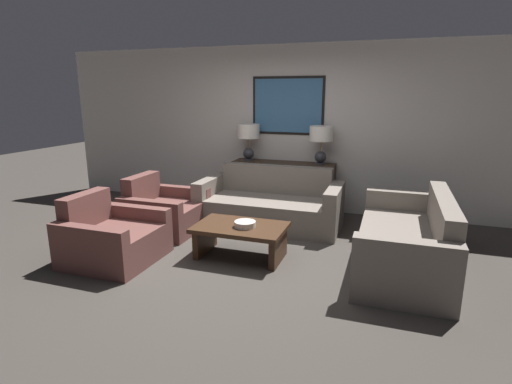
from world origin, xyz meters
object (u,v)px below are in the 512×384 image
Objects in this scene: couch_by_back_wall at (270,206)px; decorative_bowl at (245,224)px; console_table at (283,187)px; armchair_near_back_wall at (164,212)px; coffee_table at (240,234)px; table_lamp_left at (249,135)px; couch_by_side at (407,243)px; table_lamp_right at (321,138)px; armchair_near_camera at (112,238)px.

couch_by_back_wall is 8.27× the size of decorative_bowl.
console_table reaches higher than armchair_near_back_wall.
couch_by_back_wall reaches higher than console_table.
coffee_table is at bearing -22.03° from armchair_near_back_wall.
table_lamp_left is 2.38× the size of decorative_bowl.
couch_by_side is (1.88, -0.94, 0.00)m from couch_by_back_wall.
table_lamp_right is at bearing 50.36° from couch_by_back_wall.
armchair_near_back_wall is at bearing -143.64° from table_lamp_right.
table_lamp_right is 0.56× the size of coffee_table.
table_lamp_left is at bearing 62.00° from armchair_near_back_wall.
armchair_near_back_wall reaches higher than decorative_bowl.
table_lamp_right is (0.59, 0.00, 0.82)m from console_table.
decorative_bowl is (-1.79, -0.37, 0.14)m from couch_by_side.
couch_by_back_wall and couch_by_side have the same top height.
decorative_bowl is (0.69, -2.03, -0.80)m from table_lamp_left.
armchair_near_back_wall is (-1.45, 0.59, -0.17)m from decorative_bowl.
decorative_bowl is at bearing -87.37° from console_table.
armchair_near_back_wall is (-3.24, 0.22, -0.02)m from couch_by_side.
console_table reaches higher than coffee_table.
console_table is at bearing 90.00° from couch_by_back_wall.
couch_by_back_wall is 2.12× the size of armchair_near_back_wall.
armchair_near_camera is (-1.95, -2.56, -0.97)m from table_lamp_right.
couch_by_back_wall is at bearing 27.93° from armchair_near_back_wall.
table_lamp_left reaches higher than armchair_near_back_wall.
decorative_bowl reaches higher than coffee_table.
couch_by_side reaches higher than armchair_near_back_wall.
decorative_bowl is at bearing -168.26° from couch_by_side.
decorative_bowl is 0.26× the size of armchair_near_camera.
couch_by_back_wall reaches higher than decorative_bowl.
coffee_table is at bearing -72.82° from table_lamp_left.
armchair_near_back_wall is (-1.38, 0.56, -0.02)m from coffee_table.
armchair_near_back_wall is (-1.95, -1.44, -0.97)m from table_lamp_right.
coffee_table is 1.09× the size of armchair_near_camera.
table_lamp_right is 0.29× the size of couch_by_back_wall.
couch_by_side is 2.12× the size of armchair_near_camera.
armchair_near_back_wall is 1.12m from armchair_near_camera.
couch_by_side is 1.89m from coffee_table.
coffee_table is at bearing -88.96° from couch_by_back_wall.
table_lamp_right reaches higher than armchair_near_back_wall.
console_table is 1.01m from table_lamp_right.
couch_by_back_wall is 1.28m from coffee_table.
coffee_table is (-1.86, -0.34, 0.00)m from couch_by_side.
console_table is at bearing 46.62° from armchair_near_back_wall.
couch_by_back_wall is 1.54m from armchair_near_back_wall.
table_lamp_left is 1.19m from table_lamp_right.
table_lamp_right reaches higher than decorative_bowl.
couch_by_back_wall is 2.10m from couch_by_side.
table_lamp_right is 2.38× the size of decorative_bowl.
couch_by_back_wall reaches higher than armchair_near_back_wall.
armchair_near_camera is at bearing -117.99° from console_table.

